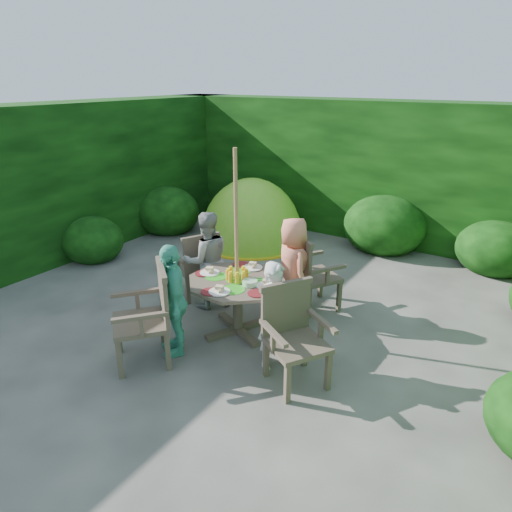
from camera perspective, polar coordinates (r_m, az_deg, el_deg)
The scene contains 13 objects.
ground at distance 5.97m, azimuth -0.68°, elevation -7.39°, with size 60.00×60.00×0.00m, color #43413C.
hedge_enclosure at distance 6.58m, azimuth 5.82°, elevation 7.03°, with size 9.00×9.00×2.50m.
patio_table at distance 5.35m, azimuth -2.32°, elevation -4.03°, with size 1.57×1.57×0.82m.
parasol_pole at distance 5.15m, azimuth -2.44°, elevation 1.21°, with size 0.04×0.04×2.20m, color olive.
garden_chair_right at distance 4.58m, azimuth 4.66°, elevation -9.66°, with size 0.75×0.77×0.98m.
garden_chair_left at distance 6.29m, azimuth -7.32°, elevation -1.04°, with size 0.68×0.71×0.92m.
garden_chair_back at distance 5.95m, azimuth 6.78°, elevation -1.98°, with size 0.78×0.76×0.99m.
garden_chair_front at distance 4.96m, azimuth -13.30°, elevation -7.12°, with size 0.83×0.82×1.04m.
child_right at distance 4.75m, azimuth 2.47°, elevation -7.46°, with size 0.43×0.28×1.18m, color silver.
child_left at distance 5.98m, azimuth -6.16°, elevation -0.53°, with size 0.64×0.50×1.31m, color gray.
child_back at distance 5.73m, azimuth 4.61°, elevation -1.52°, with size 0.64×0.41×1.30m, color #F18063.
child_front at distance 5.03m, azimuth -10.34°, elevation -5.42°, with size 0.75×0.31×1.28m, color #53C2A4.
dome_tent at distance 8.59m, azimuth -0.57°, elevation 1.92°, with size 2.28×2.28×2.36m.
Camera 1 is at (2.92, -4.33, 2.89)m, focal length 32.00 mm.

